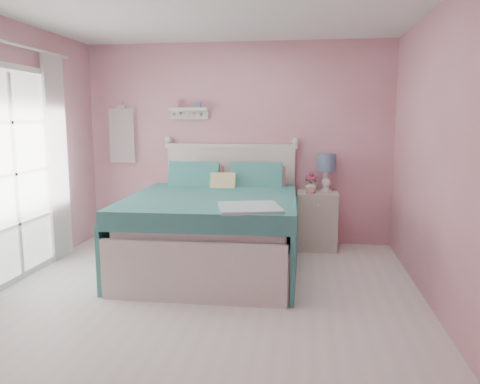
% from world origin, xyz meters
% --- Properties ---
extents(floor, '(4.50, 4.50, 0.00)m').
position_xyz_m(floor, '(0.00, 0.00, 0.00)').
color(floor, silver).
rests_on(floor, ground).
extents(room_shell, '(4.50, 4.50, 4.50)m').
position_xyz_m(room_shell, '(0.00, 0.00, 1.58)').
color(room_shell, '#C07A7F').
rests_on(room_shell, floor).
extents(bed, '(1.82, 2.27, 1.30)m').
position_xyz_m(bed, '(-0.07, 1.13, 0.43)').
color(bed, silver).
rests_on(bed, floor).
extents(nightstand, '(0.50, 0.49, 0.72)m').
position_xyz_m(nightstand, '(1.06, 1.99, 0.36)').
color(nightstand, beige).
rests_on(nightstand, floor).
extents(table_lamp, '(0.24, 0.24, 0.47)m').
position_xyz_m(table_lamp, '(1.16, 2.09, 1.05)').
color(table_lamp, white).
rests_on(table_lamp, nightstand).
extents(vase, '(0.18, 0.18, 0.14)m').
position_xyz_m(vase, '(0.97, 2.00, 0.79)').
color(vase, silver).
rests_on(vase, nightstand).
extents(teacup, '(0.11, 0.11, 0.08)m').
position_xyz_m(teacup, '(0.97, 1.84, 0.76)').
color(teacup, pink).
rests_on(teacup, nightstand).
extents(roses, '(0.14, 0.11, 0.12)m').
position_xyz_m(roses, '(0.97, 2.00, 0.91)').
color(roses, '#C0416D').
rests_on(roses, vase).
extents(wall_shelf, '(0.50, 0.15, 0.25)m').
position_xyz_m(wall_shelf, '(-0.63, 2.19, 1.73)').
color(wall_shelf, silver).
rests_on(wall_shelf, room_shell).
extents(hanging_dress, '(0.34, 0.03, 0.72)m').
position_xyz_m(hanging_dress, '(-1.55, 2.18, 1.40)').
color(hanging_dress, white).
rests_on(hanging_dress, room_shell).
extents(french_door, '(0.04, 1.32, 2.16)m').
position_xyz_m(french_door, '(-1.97, 0.40, 1.07)').
color(french_door, silver).
rests_on(french_door, floor).
extents(curtain_far, '(0.04, 0.40, 2.32)m').
position_xyz_m(curtain_far, '(-1.92, 1.14, 1.18)').
color(curtain_far, white).
rests_on(curtain_far, floor).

